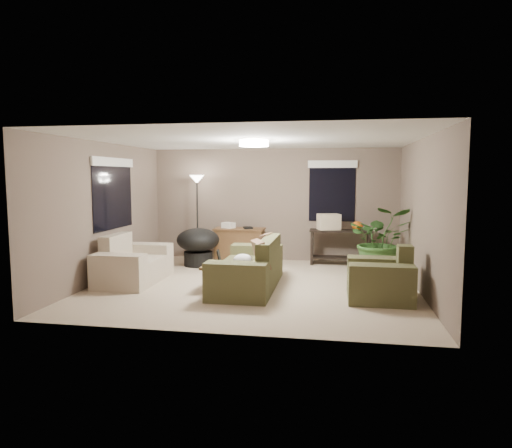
% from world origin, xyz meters
% --- Properties ---
extents(room_shell, '(5.50, 5.50, 5.50)m').
position_xyz_m(room_shell, '(0.00, 0.00, 1.25)').
color(room_shell, '#C7B294').
rests_on(room_shell, ground).
extents(main_sofa, '(0.95, 2.20, 0.85)m').
position_xyz_m(main_sofa, '(-0.04, -0.17, 0.29)').
color(main_sofa, '#46472A').
rests_on(main_sofa, ground).
extents(throw_pillows, '(0.40, 1.39, 0.47)m').
position_xyz_m(throw_pillows, '(0.22, -0.17, 0.65)').
color(throw_pillows, '#8C7251').
rests_on(throw_pillows, main_sofa).
extents(loveseat, '(0.90, 1.60, 0.85)m').
position_xyz_m(loveseat, '(-2.21, -0.09, 0.30)').
color(loveseat, beige).
rests_on(loveseat, ground).
extents(armchair, '(0.95, 1.00, 0.85)m').
position_xyz_m(armchair, '(2.08, -0.58, 0.30)').
color(armchair, '#4D4D2E').
rests_on(armchair, ground).
extents(coffee_table, '(1.00, 0.55, 0.42)m').
position_xyz_m(coffee_table, '(-0.28, -0.44, 0.36)').
color(coffee_table, brown).
rests_on(coffee_table, ground).
extents(laptop, '(0.39, 0.28, 0.24)m').
position_xyz_m(laptop, '(-0.45, -0.34, 0.48)').
color(laptop, black).
rests_on(laptop, coffee_table).
extents(plastic_bag, '(0.34, 0.30, 0.23)m').
position_xyz_m(plastic_bag, '(-0.08, -0.59, 0.53)').
color(plastic_bag, white).
rests_on(plastic_bag, coffee_table).
extents(desk, '(1.10, 0.50, 0.75)m').
position_xyz_m(desk, '(-0.69, 2.09, 0.38)').
color(desk, brown).
rests_on(desk, ground).
extents(desk_papers, '(0.73, 0.33, 0.12)m').
position_xyz_m(desk_papers, '(-0.85, 2.08, 0.80)').
color(desk_papers, silver).
rests_on(desk_papers, desk).
extents(console_table, '(1.30, 0.40, 0.75)m').
position_xyz_m(console_table, '(1.49, 2.16, 0.44)').
color(console_table, black).
rests_on(console_table, ground).
extents(pumpkin, '(0.28, 0.28, 0.19)m').
position_xyz_m(pumpkin, '(1.84, 2.16, 0.84)').
color(pumpkin, orange).
rests_on(pumpkin, console_table).
extents(cardboard_box, '(0.53, 0.46, 0.33)m').
position_xyz_m(cardboard_box, '(1.24, 2.16, 0.92)').
color(cardboard_box, beige).
rests_on(cardboard_box, console_table).
extents(papasan_chair, '(1.17, 1.17, 0.80)m').
position_xyz_m(papasan_chair, '(-1.47, 1.53, 0.47)').
color(papasan_chair, black).
rests_on(papasan_chair, ground).
extents(floor_lamp, '(0.32, 0.32, 1.91)m').
position_xyz_m(floor_lamp, '(-1.63, 2.01, 1.60)').
color(floor_lamp, black).
rests_on(floor_lamp, ground).
extents(ceiling_fixture, '(0.50, 0.50, 0.10)m').
position_xyz_m(ceiling_fixture, '(0.00, 0.00, 2.44)').
color(ceiling_fixture, white).
rests_on(ceiling_fixture, room_shell).
extents(houseplant, '(1.19, 1.32, 1.03)m').
position_xyz_m(houseplant, '(2.24, 1.32, 0.51)').
color(houseplant, '#2D5923').
rests_on(houseplant, ground).
extents(cat_scratching_post, '(0.32, 0.32, 0.50)m').
position_xyz_m(cat_scratching_post, '(2.39, 1.24, 0.21)').
color(cat_scratching_post, tan).
rests_on(cat_scratching_post, ground).
extents(window_left, '(0.05, 1.56, 1.33)m').
position_xyz_m(window_left, '(-2.73, 0.30, 1.78)').
color(window_left, black).
rests_on(window_left, room_shell).
extents(window_back, '(1.06, 0.05, 1.33)m').
position_xyz_m(window_back, '(1.30, 2.48, 1.79)').
color(window_back, black).
rests_on(window_back, room_shell).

